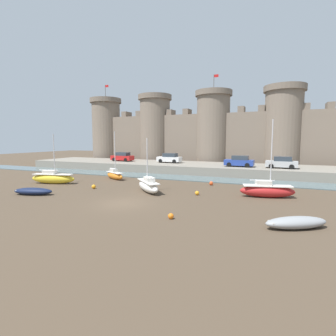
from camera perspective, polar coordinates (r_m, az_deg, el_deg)
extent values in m
plane|color=#4C3D2D|center=(22.23, -9.61, -7.58)|extent=(160.00, 160.00, 0.00)
cube|color=slate|center=(35.77, 3.56, -2.16)|extent=(80.00, 4.50, 0.10)
cube|color=gray|center=(42.55, 6.79, -0.01)|extent=(61.08, 10.00, 1.32)
cube|color=#7A6B5B|center=(51.23, 9.72, 5.91)|extent=(49.08, 2.80, 10.08)
cylinder|color=#7A6B5B|center=(61.64, -13.26, 7.40)|extent=(6.17, 6.17, 13.35)
cylinder|color=#706254|center=(62.22, -13.43, 14.02)|extent=(6.91, 6.91, 1.00)
cylinder|color=#4C4742|center=(62.53, -13.48, 15.83)|extent=(0.10, 0.10, 3.00)
cube|color=red|center=(62.48, -13.16, 16.97)|extent=(0.80, 0.04, 0.50)
cylinder|color=#7A6B5B|center=(55.34, -2.83, 7.71)|extent=(6.17, 6.17, 13.35)
cylinder|color=#706254|center=(55.98, -2.87, 15.07)|extent=(6.91, 6.91, 1.00)
cylinder|color=#7A6B5B|center=(51.25, 9.75, 7.74)|extent=(6.17, 6.17, 13.35)
cylinder|color=#706254|center=(51.94, 9.90, 15.67)|extent=(6.91, 6.91, 1.00)
cylinder|color=#4C4742|center=(52.31, 9.95, 17.84)|extent=(0.10, 0.10, 3.00)
cube|color=red|center=(52.47, 10.48, 19.13)|extent=(0.80, 0.04, 0.50)
cylinder|color=#7A6B5B|center=(49.92, 23.72, 7.34)|extent=(6.17, 6.17, 13.35)
cylinder|color=#706254|center=(50.63, 24.09, 15.48)|extent=(6.91, 6.91, 1.00)
cube|color=#746557|center=(58.85, -8.99, 11.41)|extent=(1.10, 2.52, 1.10)
cube|color=#746557|center=(57.11, -5.96, 11.61)|extent=(1.10, 2.52, 1.10)
cube|color=#746557|center=(54.14, 0.65, 11.94)|extent=(1.10, 2.52, 1.10)
cube|color=#746557|center=(52.93, 4.21, 12.05)|extent=(1.10, 2.52, 1.10)
cube|color=#746557|center=(50.59, 15.73, 12.10)|extent=(1.10, 2.52, 1.10)
cube|color=#746557|center=(50.26, 19.74, 12.01)|extent=(1.10, 2.52, 1.10)
cube|color=#746557|center=(50.34, 27.83, 11.65)|extent=(1.10, 2.52, 1.10)
cube|color=#746557|center=(50.73, 31.81, 11.39)|extent=(1.10, 2.52, 1.10)
ellipsoid|color=orange|center=(35.52, -11.53, -1.65)|extent=(4.02, 2.85, 0.94)
cube|color=silver|center=(35.46, -11.55, -0.95)|extent=(3.52, 2.49, 0.08)
cube|color=silver|center=(35.70, -11.77, -0.49)|extent=(1.30, 1.10, 0.44)
cylinder|color=silver|center=(35.05, -11.50, 3.44)|extent=(0.10, 0.10, 5.37)
cylinder|color=silver|center=(35.77, -11.85, -0.11)|extent=(1.63, 0.98, 0.08)
ellipsoid|color=gray|center=(17.63, 26.11, -10.62)|extent=(3.92, 2.99, 0.72)
ellipsoid|color=silver|center=(17.61, 26.12, -10.44)|extent=(3.19, 2.41, 0.39)
cube|color=beige|center=(17.76, 26.91, -10.20)|extent=(0.69, 0.98, 0.06)
cube|color=beige|center=(16.83, 21.81, -10.93)|extent=(0.58, 0.71, 0.08)
ellipsoid|color=silver|center=(26.59, -4.35, -4.01)|extent=(4.38, 4.39, 1.10)
cube|color=silver|center=(26.50, -4.36, -2.93)|extent=(3.83, 3.84, 0.08)
cube|color=silver|center=(26.11, -4.12, -2.49)|extent=(1.55, 1.55, 0.44)
cylinder|color=silver|center=(26.48, -4.57, 1.87)|extent=(0.10, 0.10, 4.34)
cylinder|color=silver|center=(25.96, -4.04, -2.03)|extent=(1.63, 1.64, 0.08)
ellipsoid|color=red|center=(25.66, 20.78, -4.77)|extent=(5.00, 2.36, 1.11)
cube|color=silver|center=(25.57, 20.83, -3.64)|extent=(4.39, 2.04, 0.08)
cube|color=silver|center=(25.47, 20.05, -3.05)|extent=(1.51, 1.14, 0.44)
cylinder|color=silver|center=(25.30, 21.63, 3.11)|extent=(0.10, 0.10, 5.96)
cylinder|color=silver|center=(25.41, 19.80, -2.54)|extent=(2.13, 0.56, 0.08)
ellipsoid|color=#141E3D|center=(28.22, -27.28, -4.53)|extent=(3.98, 2.24, 0.69)
ellipsoid|color=navy|center=(28.21, -27.29, -4.41)|extent=(3.25, 1.79, 0.38)
cube|color=beige|center=(28.05, -26.81, -4.36)|extent=(0.48, 1.04, 0.06)
cube|color=beige|center=(29.04, -29.73, -4.20)|extent=(0.46, 0.72, 0.08)
ellipsoid|color=yellow|center=(34.23, -23.73, -2.16)|extent=(5.58, 2.49, 1.17)
cube|color=silver|center=(34.16, -23.77, -1.25)|extent=(4.90, 2.16, 0.08)
cube|color=silver|center=(34.35, -24.37, -0.80)|extent=(1.67, 1.13, 0.44)
cylinder|color=silver|center=(33.80, -23.56, 2.80)|extent=(0.10, 0.10, 4.76)
cylinder|color=silver|center=(34.40, -24.57, -0.42)|extent=(2.40, 0.67, 0.08)
sphere|color=orange|center=(29.27, -15.87, -3.93)|extent=(0.45, 0.45, 0.45)
sphere|color=orange|center=(17.73, 0.64, -10.43)|extent=(0.38, 0.38, 0.38)
sphere|color=#E04C1E|center=(30.69, 9.39, -3.30)|extent=(0.45, 0.45, 0.45)
sphere|color=orange|center=(25.15, 6.35, -5.44)|extent=(0.40, 0.40, 0.40)
cube|color=silver|center=(44.49, 0.29, 1.94)|extent=(4.16, 1.85, 0.80)
cube|color=#2D3842|center=(44.38, 0.46, 2.83)|extent=(2.31, 1.58, 0.64)
cylinder|color=black|center=(44.29, -1.67, 1.55)|extent=(0.65, 0.20, 0.64)
cylinder|color=black|center=(45.82, -0.72, 1.71)|extent=(0.65, 0.20, 0.64)
cylinder|color=black|center=(43.22, 1.35, 1.44)|extent=(0.65, 0.20, 0.64)
cylinder|color=black|center=(44.78, 2.22, 1.60)|extent=(0.65, 0.20, 0.64)
cube|color=#263F99|center=(39.41, 15.20, 1.16)|extent=(4.16, 1.85, 0.80)
cube|color=#2D3842|center=(39.33, 15.44, 2.17)|extent=(2.31, 1.58, 0.64)
cylinder|color=black|center=(38.84, 13.13, 0.73)|extent=(0.65, 0.20, 0.64)
cylinder|color=black|center=(40.50, 13.62, 0.94)|extent=(0.65, 0.20, 0.64)
cylinder|color=black|center=(38.41, 16.84, 0.56)|extent=(0.65, 0.20, 0.64)
cylinder|color=black|center=(40.08, 17.18, 0.78)|extent=(0.65, 0.20, 0.64)
cube|color=#B2B5B7|center=(39.17, 23.48, 0.83)|extent=(4.16, 1.85, 0.80)
cube|color=#2D3842|center=(39.12, 23.74, 1.84)|extent=(2.31, 1.58, 0.64)
cylinder|color=black|center=(38.40, 21.53, 0.39)|extent=(0.65, 0.20, 0.64)
cylinder|color=black|center=(40.09, 21.68, 0.62)|extent=(0.65, 0.20, 0.64)
cylinder|color=black|center=(38.35, 25.33, 0.22)|extent=(0.65, 0.20, 0.64)
cylinder|color=black|center=(40.04, 25.31, 0.45)|extent=(0.65, 0.20, 0.64)
cube|color=red|center=(48.46, -9.92, 2.20)|extent=(4.16, 1.85, 0.80)
cube|color=#2D3842|center=(48.33, -9.79, 3.03)|extent=(2.31, 1.58, 0.64)
cylinder|color=black|center=(48.53, -11.72, 1.84)|extent=(0.65, 0.20, 0.64)
cylinder|color=black|center=(49.90, -10.56, 1.98)|extent=(0.65, 0.20, 0.64)
cylinder|color=black|center=(47.07, -9.23, 1.75)|extent=(0.65, 0.20, 0.64)
cylinder|color=black|center=(48.48, -8.10, 1.90)|extent=(0.65, 0.20, 0.64)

